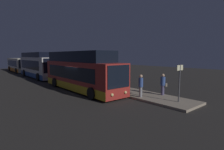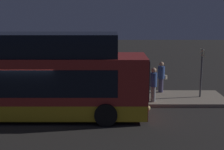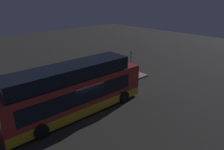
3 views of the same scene
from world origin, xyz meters
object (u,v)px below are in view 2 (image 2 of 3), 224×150
at_px(passenger_boarding, 152,83).
at_px(passenger_waiting, 160,76).
at_px(suitcase, 57,86).
at_px(sign_post, 200,67).
at_px(passenger_with_bags, 64,79).
at_px(bus_lead, 18,81).

relative_size(passenger_boarding, passenger_waiting, 1.01).
relative_size(passenger_waiting, suitcase, 2.07).
relative_size(suitcase, sign_post, 0.32).
bearing_deg(suitcase, passenger_waiting, -1.37).
bearing_deg(passenger_waiting, passenger_with_bags, -122.27).
height_order(suitcase, sign_post, sign_post).
xyz_separation_m(passenger_boarding, sign_post, (2.77, 0.96, 0.70)).
bearing_deg(passenger_waiting, suitcase, -124.91).
xyz_separation_m(bus_lead, passenger_with_bags, (1.55, 3.73, -0.72)).
bearing_deg(sign_post, bus_lead, -163.12).
bearing_deg(sign_post, suitcase, 171.67).
relative_size(bus_lead, passenger_waiting, 6.41).
height_order(bus_lead, passenger_boarding, bus_lead).
bearing_deg(passenger_with_bags, sign_post, 119.68).
xyz_separation_m(bus_lead, passenger_boarding, (6.47, 1.85, -0.56)).
distance_m(bus_lead, suitcase, 4.32).
bearing_deg(bus_lead, passenger_waiting, 28.16).
bearing_deg(sign_post, passenger_boarding, -160.95).
distance_m(passenger_boarding, passenger_with_bags, 5.27).
bearing_deg(bus_lead, sign_post, 16.88).
distance_m(passenger_waiting, sign_post, 2.41).
distance_m(passenger_with_bags, sign_post, 7.79).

